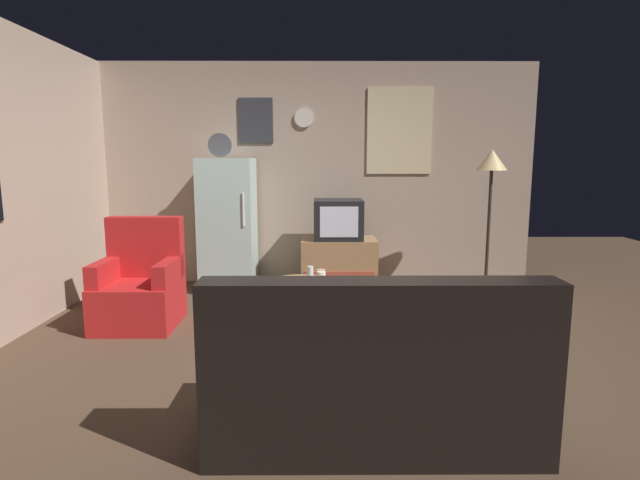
% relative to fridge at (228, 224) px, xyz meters
% --- Properties ---
extents(ground_plane, '(12.00, 12.00, 0.00)m').
position_rel_fridge_xyz_m(ground_plane, '(1.00, -2.03, -0.75)').
color(ground_plane, '#4C3828').
extents(wall_with_art, '(5.20, 0.12, 2.61)m').
position_rel_fridge_xyz_m(wall_with_art, '(1.01, 0.42, 0.56)').
color(wall_with_art, tan).
rests_on(wall_with_art, ground_plane).
extents(fridge, '(0.60, 0.62, 1.77)m').
position_rel_fridge_xyz_m(fridge, '(0.00, 0.00, 0.00)').
color(fridge, silver).
rests_on(fridge, ground_plane).
extents(tv_stand, '(0.84, 0.53, 0.60)m').
position_rel_fridge_xyz_m(tv_stand, '(1.26, -0.10, -0.45)').
color(tv_stand, '#9E754C').
rests_on(tv_stand, ground_plane).
extents(crt_tv, '(0.54, 0.51, 0.44)m').
position_rel_fridge_xyz_m(crt_tv, '(1.25, -0.11, 0.07)').
color(crt_tv, black).
rests_on(crt_tv, tv_stand).
extents(standing_lamp, '(0.32, 0.32, 1.59)m').
position_rel_fridge_xyz_m(standing_lamp, '(2.88, -0.28, 0.60)').
color(standing_lamp, '#332D28').
rests_on(standing_lamp, ground_plane).
extents(coffee_table, '(0.72, 0.72, 0.45)m').
position_rel_fridge_xyz_m(coffee_table, '(0.88, -1.59, -0.53)').
color(coffee_table, '#9E754C').
rests_on(coffee_table, ground_plane).
extents(wine_glass, '(0.05, 0.05, 0.15)m').
position_rel_fridge_xyz_m(wine_glass, '(0.96, -1.58, -0.23)').
color(wine_glass, silver).
rests_on(wine_glass, coffee_table).
extents(mug_ceramic_white, '(0.08, 0.08, 0.09)m').
position_rel_fridge_xyz_m(mug_ceramic_white, '(1.05, -1.52, -0.26)').
color(mug_ceramic_white, silver).
rests_on(mug_ceramic_white, coffee_table).
extents(mug_ceramic_tan, '(0.08, 0.08, 0.09)m').
position_rel_fridge_xyz_m(mug_ceramic_tan, '(1.05, -1.44, -0.26)').
color(mug_ceramic_tan, tan).
rests_on(mug_ceramic_tan, coffee_table).
extents(remote_control, '(0.16, 0.10, 0.02)m').
position_rel_fridge_xyz_m(remote_control, '(0.88, -1.52, -0.29)').
color(remote_control, black).
rests_on(remote_control, coffee_table).
extents(armchair, '(0.68, 0.68, 0.96)m').
position_rel_fridge_xyz_m(armchair, '(-0.58, -1.27, -0.42)').
color(armchair, red).
rests_on(armchair, ground_plane).
extents(couch, '(1.70, 0.80, 0.92)m').
position_rel_fridge_xyz_m(couch, '(1.31, -3.18, -0.44)').
color(couch, black).
rests_on(couch, ground_plane).
extents(book_stack, '(0.21, 0.18, 0.14)m').
position_rel_fridge_xyz_m(book_stack, '(1.84, -0.30, -0.69)').
color(book_stack, '#9285A0').
rests_on(book_stack, ground_plane).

